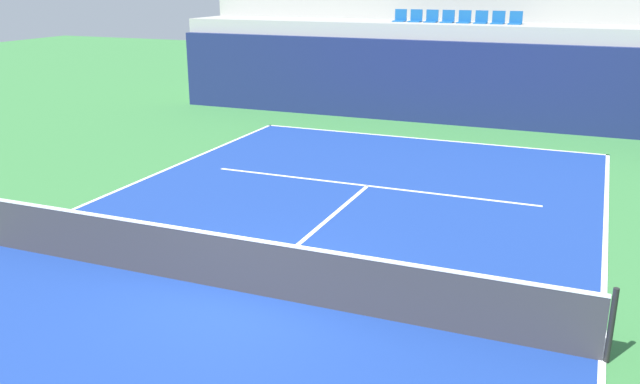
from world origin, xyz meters
TOP-DOWN VIEW (x-y plane):
  - ground_plane at (0.00, 0.00)m, footprint 80.00×80.00m
  - court_surface at (0.00, 0.00)m, footprint 11.00×24.00m
  - baseline_far at (0.00, 11.95)m, footprint 11.00×0.10m
  - sideline_right at (5.45, 0.00)m, footprint 0.10×24.00m
  - service_line_far at (0.00, 6.40)m, footprint 8.26×0.10m
  - centre_service_line at (0.00, 3.20)m, footprint 0.10×6.40m
  - back_wall at (0.00, 14.58)m, footprint 20.61×0.30m
  - stands_tier_lower at (0.00, 15.93)m, footprint 20.61×2.40m
  - stands_tier_upper at (0.00, 18.33)m, footprint 20.61×2.40m
  - seating_row_lower at (0.00, 16.02)m, footprint 4.56×0.44m
  - tennis_net at (0.00, 0.00)m, footprint 11.08×0.08m

SIDE VIEW (x-z plane):
  - ground_plane at x=0.00m, z-range 0.00..0.00m
  - court_surface at x=0.00m, z-range 0.00..0.01m
  - baseline_far at x=0.00m, z-range 0.01..0.01m
  - sideline_right at x=5.45m, z-range 0.01..0.01m
  - service_line_far at x=0.00m, z-range 0.01..0.01m
  - centre_service_line at x=0.00m, z-range 0.01..0.01m
  - tennis_net at x=0.00m, z-range -0.03..1.04m
  - back_wall at x=0.00m, z-range 0.00..2.85m
  - stands_tier_lower at x=0.00m, z-range 0.00..3.37m
  - stands_tier_upper at x=0.00m, z-range 0.00..4.39m
  - seating_row_lower at x=0.00m, z-range 3.28..3.72m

